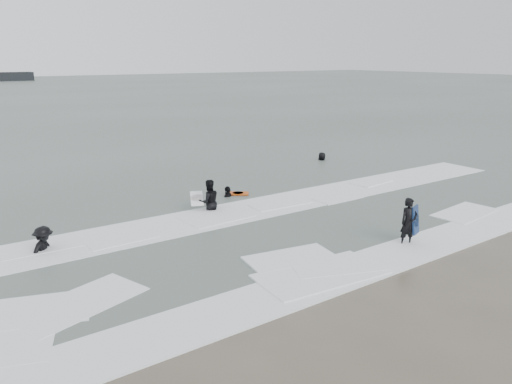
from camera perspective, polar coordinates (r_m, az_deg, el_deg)
ground at (r=15.80m, az=10.41°, el=-7.81°), size 320.00×320.00×0.00m
surfer_centre at (r=17.56m, az=16.84°, el=-5.83°), size 0.69×0.55×1.66m
surfer_wading at (r=20.47m, az=-5.37°, el=-2.22°), size 1.03×0.87×1.89m
surfer_breaker at (r=17.59m, az=-23.00°, el=-6.38°), size 1.27×1.23×1.74m
surfer_right_near at (r=22.45m, az=-3.21°, el=-0.60°), size 1.05×0.77×1.66m
surfer_right_far at (r=30.52m, az=7.54°, el=3.55°), size 0.97×0.85×1.67m
surf_foam at (r=18.39m, az=2.30°, el=-4.07°), size 30.03×9.06×0.09m
bodyboards at (r=19.88m, az=1.83°, el=-1.18°), size 4.97×9.10×1.25m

